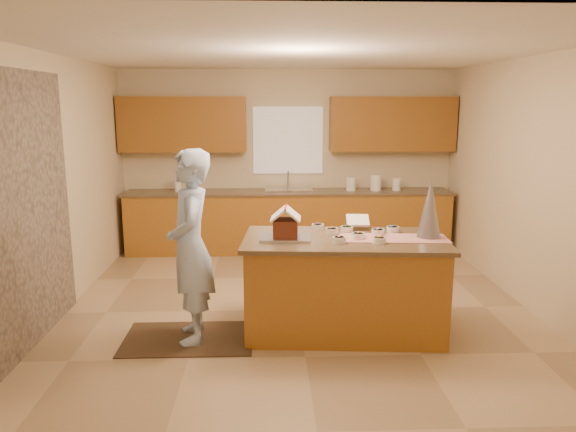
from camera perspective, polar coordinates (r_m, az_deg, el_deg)
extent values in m
plane|color=tan|center=(6.06, 1.04, -9.69)|extent=(5.50, 5.50, 0.00)
plane|color=silver|center=(5.66, 1.14, 16.68)|extent=(5.50, 5.50, 0.00)
plane|color=beige|center=(8.43, -0.02, 5.83)|extent=(5.50, 5.50, 0.00)
plane|color=beige|center=(3.02, 4.16, -4.75)|extent=(5.50, 5.50, 0.00)
plane|color=beige|center=(6.09, -23.12, 2.66)|extent=(5.50, 5.50, 0.00)
plane|color=beige|center=(6.36, 24.21, 2.92)|extent=(5.50, 5.50, 0.00)
plane|color=gray|center=(5.37, -25.80, 0.26)|extent=(0.00, 2.50, 2.50)
cube|color=white|center=(8.38, -0.01, 7.86)|extent=(1.05, 0.03, 1.00)
cube|color=#A35921|center=(8.28, 0.07, -0.65)|extent=(4.80, 0.60, 0.88)
cube|color=brown|center=(8.19, 0.07, 2.49)|extent=(4.85, 0.63, 0.04)
cube|color=brown|center=(8.30, -10.87, 9.34)|extent=(1.85, 0.35, 0.80)
cube|color=brown|center=(8.42, 10.78, 9.38)|extent=(1.85, 0.35, 0.80)
cube|color=silver|center=(8.19, 0.07, 2.42)|extent=(0.70, 0.45, 0.12)
cylinder|color=silver|center=(8.35, 0.02, 3.77)|extent=(0.03, 0.03, 0.28)
cube|color=#A35921|center=(5.39, 5.82, -7.37)|extent=(1.91, 1.06, 0.90)
cube|color=brown|center=(5.26, 5.92, -2.51)|extent=(2.00, 1.15, 0.04)
cube|color=#9E0C0B|center=(5.31, 10.90, -2.28)|extent=(1.05, 0.45, 0.01)
cube|color=silver|center=(5.19, -0.25, -2.25)|extent=(0.50, 0.38, 0.03)
cube|color=white|center=(5.63, 7.25, -0.44)|extent=(0.24, 0.19, 0.10)
cone|color=#AAA9B5|center=(5.36, 14.51, 0.75)|extent=(0.24, 0.24, 0.56)
cube|color=black|center=(5.43, -10.28, -12.41)|extent=(1.22, 0.79, 0.01)
imported|color=#AECAF7|center=(5.13, -10.09, -3.15)|extent=(0.51, 0.71, 1.79)
cylinder|color=white|center=(8.27, 6.56, 3.33)|extent=(0.14, 0.14, 0.20)
cylinder|color=white|center=(8.33, 9.11, 3.45)|extent=(0.16, 0.16, 0.23)
cylinder|color=white|center=(8.40, 11.21, 3.25)|extent=(0.13, 0.13, 0.18)
cylinder|color=white|center=(8.27, -11.37, 3.25)|extent=(0.10, 0.10, 0.22)
cube|color=#552116|center=(5.17, -0.25, -1.23)|extent=(0.24, 0.26, 0.16)
cube|color=white|center=(5.15, -0.98, 0.27)|extent=(0.17, 0.30, 0.13)
cube|color=white|center=(5.14, 0.48, 0.26)|extent=(0.17, 0.30, 0.13)
cylinder|color=red|center=(5.13, -0.25, 0.91)|extent=(0.04, 0.29, 0.02)
cylinder|color=#F27272|center=(5.07, 5.36, -2.48)|extent=(0.12, 0.12, 0.06)
cylinder|color=#95315D|center=(5.58, 3.12, -1.13)|extent=(0.12, 0.12, 0.06)
cylinder|color=#3676CC|center=(5.56, 10.84, -1.37)|extent=(0.12, 0.12, 0.06)
cylinder|color=#419723|center=(5.50, 6.14, -1.37)|extent=(0.12, 0.12, 0.06)
cylinder|color=gold|center=(5.10, 9.46, -2.50)|extent=(0.12, 0.12, 0.06)
cylinder|color=#FF9D28|center=(5.23, 7.30, -2.07)|extent=(0.12, 0.12, 0.06)
cylinder|color=#D54F25|center=(5.40, 4.57, -1.58)|extent=(0.12, 0.12, 0.06)
cylinder|color=silver|center=(5.42, 9.33, -1.66)|extent=(0.12, 0.12, 0.06)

